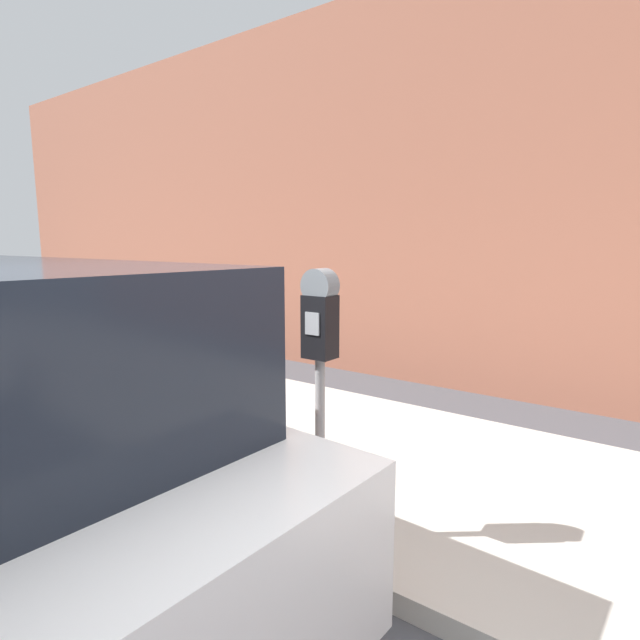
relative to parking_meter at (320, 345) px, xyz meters
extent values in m
cube|color=#BCB7AD|center=(0.30, 1.23, -1.26)|extent=(24.00, 2.80, 0.13)
cube|color=#935642|center=(0.30, 4.05, 1.29)|extent=(24.00, 0.30, 5.23)
cylinder|color=gray|center=(0.00, 0.00, -0.63)|extent=(0.06, 0.06, 1.12)
cube|color=black|center=(0.00, 0.00, 0.11)|extent=(0.17, 0.14, 0.36)
cube|color=gray|center=(0.00, -0.07, 0.13)|extent=(0.10, 0.01, 0.13)
cylinder|color=slate|center=(0.00, 0.00, 0.34)|extent=(0.19, 0.11, 0.19)
cylinder|color=black|center=(-0.17, -0.56, -1.00)|extent=(0.66, 0.25, 0.65)
cylinder|color=black|center=(-3.18, -0.40, -1.00)|extent=(0.66, 0.25, 0.65)
cylinder|color=red|center=(-3.32, 0.40, -0.91)|extent=(0.25, 0.25, 0.56)
sphere|color=red|center=(-3.32, 0.40, -0.58)|extent=(0.22, 0.22, 0.22)
camera|label=1|loc=(1.65, -2.26, 0.58)|focal=28.00mm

